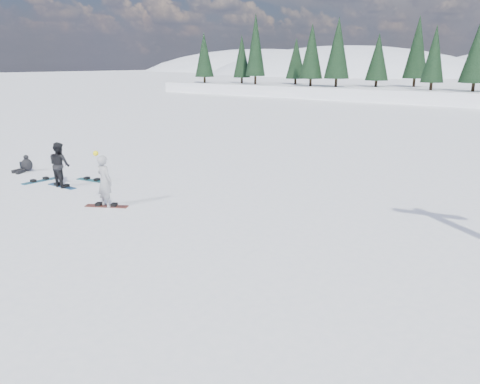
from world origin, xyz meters
name	(u,v)px	position (x,y,z in m)	size (l,w,h in m)	color
ground	(73,206)	(0.00, 0.00, 0.00)	(420.00, 420.00, 0.00)	white
snowboarder_woman	(104,181)	(0.95, 0.71, 0.92)	(0.68, 0.47, 1.96)	#A5A5AA
snowboarder_man	(60,165)	(-2.71, 1.32, 0.90)	(0.88, 0.68, 1.81)	black
seated_rider	(26,165)	(-6.42, 1.89, 0.30)	(0.66, 0.97, 0.77)	black
gear_bag	(24,165)	(-7.12, 2.14, 0.15)	(0.45, 0.30, 0.30)	black
snowboard_woman	(107,206)	(0.96, 0.71, 0.01)	(1.50, 0.28, 0.03)	maroon
snowboard_man	(62,186)	(-2.71, 1.32, 0.01)	(1.50, 0.28, 0.03)	#184D85
snowboard_loose_a	(40,181)	(-4.22, 1.25, 0.01)	(1.50, 0.28, 0.03)	#1A6C90
snowboard_loose_c	(92,180)	(-2.55, 2.64, 0.01)	(1.50, 0.28, 0.03)	teal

